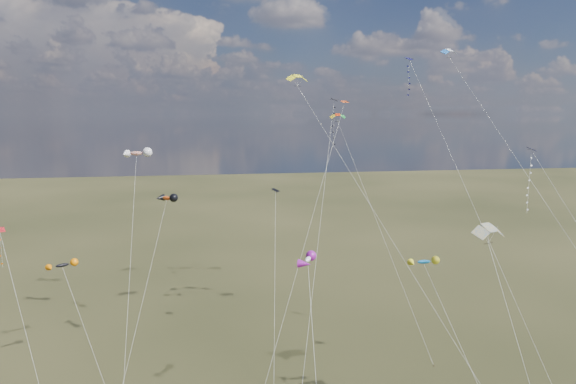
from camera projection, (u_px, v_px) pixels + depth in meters
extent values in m
cube|color=black|center=(334.00, 100.00, 66.13)|extent=(1.12, 1.17, 0.37)
cylinder|color=silver|center=(320.00, 228.00, 58.28)|extent=(8.00, 19.32, 29.46)
cube|color=#13104C|center=(409.00, 59.00, 63.83)|extent=(1.15, 1.13, 0.35)
cylinder|color=silver|center=(476.00, 211.00, 55.30)|extent=(6.59, 23.91, 34.44)
cube|color=black|center=(276.00, 190.00, 62.15)|extent=(1.10, 1.13, 0.39)
cylinder|color=silver|center=(275.00, 281.00, 56.85)|extent=(2.17, 13.37, 18.48)
cube|color=#B5171D|center=(0.00, 230.00, 53.89)|extent=(1.30, 1.28, 0.36)
cylinder|color=silver|center=(21.00, 315.00, 51.12)|extent=(6.08, 9.13, 15.56)
cube|color=#0B1151|center=(531.00, 149.00, 49.85)|extent=(0.94, 0.97, 0.31)
cube|color=#D44817|center=(345.00, 102.00, 63.85)|extent=(1.04, 1.02, 0.26)
cylinder|color=silver|center=(308.00, 230.00, 57.96)|extent=(12.12, 14.56, 29.14)
cylinder|color=silver|center=(384.00, 221.00, 55.49)|extent=(14.95, 22.70, 32.25)
cylinder|color=silver|center=(558.00, 216.00, 50.90)|extent=(10.78, 27.71, 35.13)
cylinder|color=silver|center=(525.00, 356.00, 39.59)|extent=(1.00, 10.31, 18.15)
cylinder|color=silver|center=(382.00, 229.00, 62.30)|extent=(6.90, 16.89, 27.53)
cube|color=#332316|center=(434.00, 366.00, 56.70)|extent=(0.10, 0.10, 0.12)
ellipsoid|color=black|center=(62.00, 265.00, 55.95)|extent=(2.96, 2.31, 1.00)
cylinder|color=silver|center=(84.00, 325.00, 53.86)|extent=(5.31, 6.93, 11.27)
ellipsoid|color=#C94613|center=(167.00, 198.00, 58.61)|extent=(2.64, 2.55, 1.16)
cylinder|color=silver|center=(145.00, 288.00, 55.21)|extent=(4.52, 9.04, 18.10)
ellipsoid|color=white|center=(308.00, 259.00, 41.01)|extent=(1.77, 2.35, 0.87)
ellipsoid|color=red|center=(136.00, 153.00, 65.47)|extent=(3.47, 2.10, 1.44)
cylinder|color=silver|center=(130.00, 260.00, 57.66)|extent=(0.12, 19.54, 22.65)
ellipsoid|color=#0F6CB9|center=(424.00, 262.00, 46.49)|extent=(2.47, 0.93, 0.89)
cylinder|color=silver|center=(464.00, 353.00, 44.31)|extent=(4.68, 7.49, 14.34)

